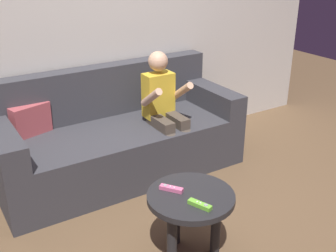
# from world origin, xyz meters

# --- Properties ---
(ground_plane) EXTENTS (9.15, 9.15, 0.00)m
(ground_plane) POSITION_xyz_m (0.00, 0.00, 0.00)
(ground_plane) COLOR brown
(wall_back) EXTENTS (4.57, 0.05, 2.50)m
(wall_back) POSITION_xyz_m (0.00, 1.49, 1.25)
(wall_back) COLOR beige
(wall_back) RESTS_ON ground
(couch) EXTENTS (1.97, 0.80, 0.85)m
(couch) POSITION_xyz_m (-0.12, 1.10, 0.30)
(couch) COLOR #38383D
(couch) RESTS_ON ground
(person_seated_on_couch) EXTENTS (0.34, 0.42, 1.00)m
(person_seated_on_couch) POSITION_xyz_m (0.22, 0.91, 0.57)
(person_seated_on_couch) COLOR #4C4238
(person_seated_on_couch) RESTS_ON ground
(coffee_table) EXTENTS (0.51, 0.51, 0.44)m
(coffee_table) POSITION_xyz_m (-0.22, -0.10, 0.35)
(coffee_table) COLOR #232326
(coffee_table) RESTS_ON ground
(game_remote_lime_near_edge) EXTENTS (0.08, 0.14, 0.03)m
(game_remote_lime_near_edge) POSITION_xyz_m (-0.25, -0.23, 0.46)
(game_remote_lime_near_edge) COLOR #72C638
(game_remote_lime_near_edge) RESTS_ON coffee_table
(game_remote_pink_center) EXTENTS (0.11, 0.13, 0.03)m
(game_remote_pink_center) POSITION_xyz_m (-0.30, -0.01, 0.46)
(game_remote_pink_center) COLOR pink
(game_remote_pink_center) RESTS_ON coffee_table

